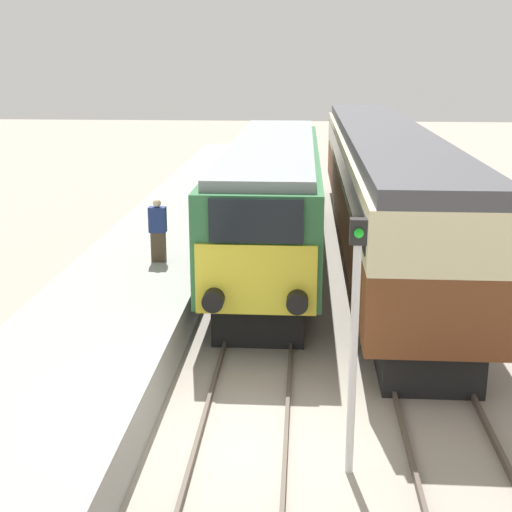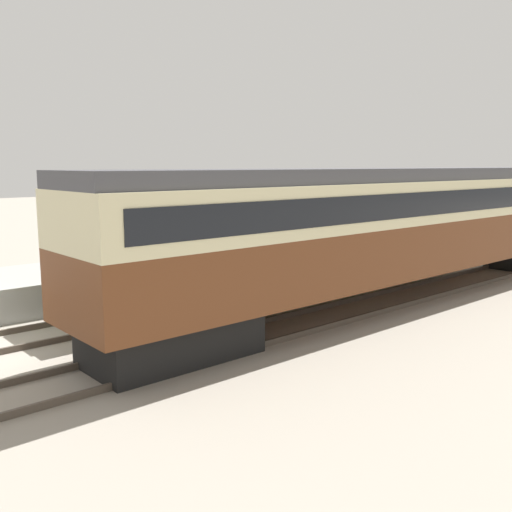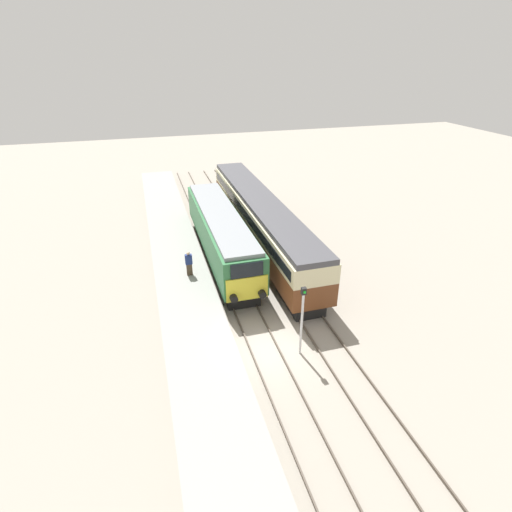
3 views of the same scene
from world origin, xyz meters
name	(u,v)px [view 2 (image 2 of 3)]	position (x,y,z in m)	size (l,w,h in m)	color
platform_left	(175,269)	(-3.30, 8.00, 0.47)	(3.50, 50.00, 0.94)	gray
rails_near_track	(150,313)	(0.00, 5.00, 0.07)	(1.51, 60.00, 0.14)	#4C4238
rails_far_track	(228,341)	(3.40, 5.00, 0.07)	(1.50, 60.00, 0.14)	#4C4238
locomotive	(296,225)	(0.00, 10.64, 2.08)	(2.70, 15.05, 3.69)	black
passenger_carriage	(408,219)	(3.40, 12.06, 2.44)	(2.75, 21.50, 3.98)	black
person_on_platform	(164,235)	(-2.81, 7.28, 1.76)	(0.44, 0.26, 1.66)	#473828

